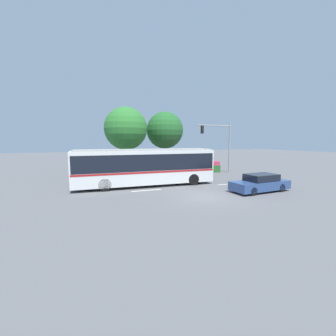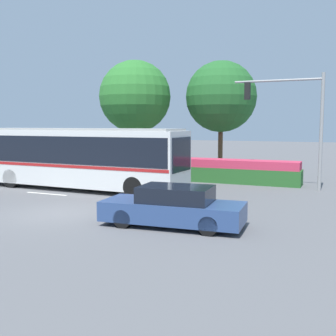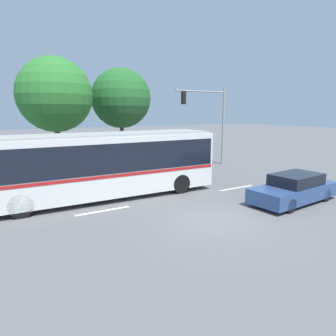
{
  "view_description": "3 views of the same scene",
  "coord_description": "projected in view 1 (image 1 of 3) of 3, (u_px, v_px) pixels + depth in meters",
  "views": [
    {
      "loc": [
        -7.93,
        -13.75,
        3.92
      ],
      "look_at": [
        -1.66,
        3.03,
        1.74
      ],
      "focal_mm": 24.24,
      "sensor_mm": 36.0,
      "label": 1
    },
    {
      "loc": [
        9.91,
        -12.47,
        3.4
      ],
      "look_at": [
        2.35,
        5.02,
        1.35
      ],
      "focal_mm": 43.57,
      "sensor_mm": 36.0,
      "label": 2
    },
    {
      "loc": [
        -7.34,
        -8.79,
        4.22
      ],
      "look_at": [
        0.36,
        4.04,
        1.39
      ],
      "focal_mm": 32.18,
      "sensor_mm": 36.0,
      "label": 3
    }
  ],
  "objects": [
    {
      "name": "street_tree_left",
      "position": [
        126.0,
        129.0,
        25.77
      ],
      "size": [
        4.87,
        4.87,
        7.71
      ],
      "color": "brown",
      "rests_on": "ground"
    },
    {
      "name": "ground_plane",
      "position": [
        205.0,
        196.0,
        16.02
      ],
      "size": [
        140.0,
        140.0,
        0.0
      ],
      "primitive_type": "plane",
      "color": "#5B5B5E"
    },
    {
      "name": "sedan_foreground",
      "position": [
        260.0,
        183.0,
        17.48
      ],
      "size": [
        4.85,
        2.12,
        1.36
      ],
      "rotation": [
        0.0,
        0.0,
        3.22
      ],
      "color": "navy",
      "rests_on": "ground"
    },
    {
      "name": "lane_stripe_near",
      "position": [
        229.0,
        184.0,
        20.5
      ],
      "size": [
        2.4,
        0.16,
        0.01
      ],
      "primitive_type": "cube",
      "color": "silver",
      "rests_on": "ground"
    },
    {
      "name": "street_tree_centre",
      "position": [
        165.0,
        130.0,
        29.55
      ],
      "size": [
        4.77,
        4.77,
        7.63
      ],
      "color": "brown",
      "rests_on": "ground"
    },
    {
      "name": "city_bus",
      "position": [
        145.0,
        165.0,
        19.56
      ],
      "size": [
        12.09,
        2.78,
        3.18
      ],
      "rotation": [
        0.0,
        0.0,
        -0.02
      ],
      "color": "silver",
      "rests_on": "ground"
    },
    {
      "name": "flowering_hedge",
      "position": [
        188.0,
        168.0,
        27.2
      ],
      "size": [
        8.23,
        1.39,
        1.34
      ],
      "color": "#286028",
      "rests_on": "ground"
    },
    {
      "name": "lane_stripe_mid",
      "position": [
        147.0,
        190.0,
        17.86
      ],
      "size": [
        2.4,
        0.16,
        0.01
      ],
      "primitive_type": "cube",
      "color": "silver",
      "rests_on": "ground"
    },
    {
      "name": "traffic_light_pole",
      "position": [
        221.0,
        140.0,
        27.14
      ],
      "size": [
        4.58,
        0.24,
        5.97
      ],
      "rotation": [
        0.0,
        0.0,
        3.14
      ],
      "color": "gray",
      "rests_on": "ground"
    }
  ]
}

